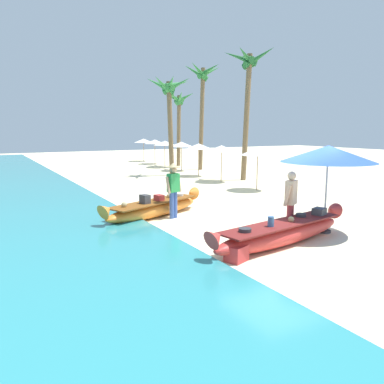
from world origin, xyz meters
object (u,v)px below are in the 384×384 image
(boat_red_foreground, at_px, (283,232))
(boat_orange_midground, at_px, (154,208))
(cooler_box, at_px, (236,253))
(person_vendor_hatted, at_px, (173,186))
(palm_tree_leaning_seaward, at_px, (169,94))
(palm_tree_far_behind, at_px, (179,105))
(patio_umbrella_large, at_px, (328,154))
(person_tourist_customer, at_px, (291,200))
(palm_tree_tall_inland, at_px, (249,77))
(palm_tree_mid_cluster, at_px, (202,87))

(boat_red_foreground, relative_size, boat_orange_midground, 1.17)
(boat_orange_midground, relative_size, cooler_box, 8.97)
(boat_orange_midground, height_order, person_vendor_hatted, person_vendor_hatted)
(palm_tree_leaning_seaward, bearing_deg, palm_tree_far_behind, 57.63)
(person_vendor_hatted, xyz_separation_m, patio_umbrella_large, (2.80, -3.48, 1.11))
(boat_red_foreground, height_order, person_tourist_customer, person_tourist_customer)
(boat_red_foreground, relative_size, cooler_box, 10.46)
(palm_tree_far_behind, bearing_deg, palm_tree_tall_inland, -92.91)
(boat_red_foreground, xyz_separation_m, boat_orange_midground, (-1.50, 4.24, -0.02))
(boat_red_foreground, height_order, patio_umbrella_large, patio_umbrella_large)
(person_vendor_hatted, distance_m, palm_tree_leaning_seaward, 11.71)
(person_vendor_hatted, height_order, palm_tree_tall_inland, palm_tree_tall_inland)
(person_tourist_customer, xyz_separation_m, palm_tree_leaning_seaward, (2.97, 13.28, 3.78))
(person_vendor_hatted, xyz_separation_m, palm_tree_tall_inland, (7.58, 6.28, 4.44))
(boat_red_foreground, distance_m, boat_orange_midground, 4.50)
(palm_tree_tall_inland, distance_m, palm_tree_leaning_seaward, 4.75)
(palm_tree_leaning_seaward, height_order, cooler_box, palm_tree_leaning_seaward)
(palm_tree_tall_inland, xyz_separation_m, palm_tree_far_behind, (0.45, 8.92, -0.99))
(person_vendor_hatted, distance_m, palm_tree_far_behind, 17.54)
(patio_umbrella_large, relative_size, palm_tree_mid_cluster, 0.35)
(palm_tree_mid_cluster, height_order, palm_tree_far_behind, palm_tree_mid_cluster)
(palm_tree_far_behind, bearing_deg, patio_umbrella_large, -105.64)
(person_tourist_customer, bearing_deg, boat_red_foreground, -143.74)
(person_tourist_customer, height_order, palm_tree_leaning_seaward, palm_tree_leaning_seaward)
(person_vendor_hatted, bearing_deg, boat_red_foreground, -74.58)
(patio_umbrella_large, relative_size, palm_tree_tall_inland, 0.36)
(cooler_box, bearing_deg, boat_orange_midground, 66.67)
(patio_umbrella_large, xyz_separation_m, palm_tree_far_behind, (5.23, 18.69, 2.34))
(boat_orange_midground, height_order, palm_tree_tall_inland, palm_tree_tall_inland)
(palm_tree_tall_inland, distance_m, palm_tree_far_behind, 8.99)
(boat_orange_midground, relative_size, palm_tree_tall_inland, 0.59)
(person_tourist_customer, xyz_separation_m, palm_tree_mid_cluster, (6.40, 15.29, 4.54))
(boat_red_foreground, relative_size, person_tourist_customer, 2.82)
(palm_tree_mid_cluster, bearing_deg, palm_tree_far_behind, 92.59)
(palm_tree_mid_cluster, height_order, cooler_box, palm_tree_mid_cluster)
(person_vendor_hatted, xyz_separation_m, palm_tree_far_behind, (8.04, 15.21, 3.45))
(person_tourist_customer, distance_m, palm_tree_tall_inland, 12.03)
(person_tourist_customer, xyz_separation_m, palm_tree_far_behind, (6.25, 18.45, 3.50))
(palm_tree_tall_inland, distance_m, palm_tree_mid_cluster, 5.79)
(boat_red_foreground, xyz_separation_m, palm_tree_leaning_seaward, (3.71, 13.82, 4.43))
(patio_umbrella_large, bearing_deg, palm_tree_far_behind, 74.36)
(person_tourist_customer, relative_size, palm_tree_tall_inland, 0.24)
(boat_orange_midground, xyz_separation_m, cooler_box, (-0.16, -4.67, -0.11))
(person_vendor_hatted, height_order, palm_tree_leaning_seaward, palm_tree_leaning_seaward)
(cooler_box, bearing_deg, palm_tree_far_behind, 44.64)
(patio_umbrella_large, distance_m, palm_tree_mid_cluster, 16.78)
(palm_tree_tall_inland, height_order, palm_tree_far_behind, palm_tree_tall_inland)
(patio_umbrella_large, bearing_deg, palm_tree_leaning_seaward, 81.78)
(boat_red_foreground, xyz_separation_m, cooler_box, (-1.66, -0.42, -0.13))
(boat_red_foreground, xyz_separation_m, person_vendor_hatted, (-1.04, 3.79, 0.70))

